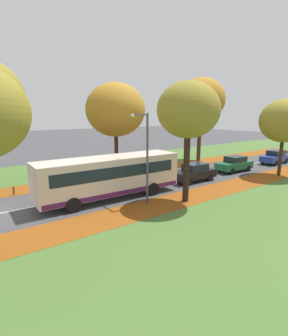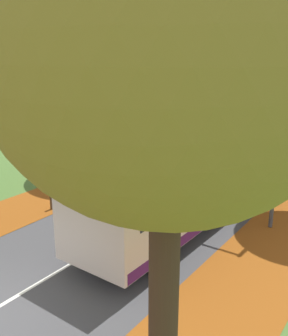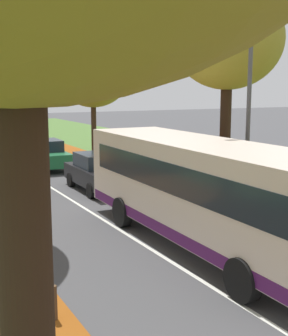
{
  "view_description": "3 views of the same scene",
  "coord_description": "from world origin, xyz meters",
  "px_view_note": "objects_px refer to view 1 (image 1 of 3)",
  "views": [
    {
      "loc": [
        17.35,
        -1.06,
        6.0
      ],
      "look_at": [
        0.44,
        11.3,
        1.6
      ],
      "focal_mm": 28.0,
      "sensor_mm": 36.0,
      "label": 1
    },
    {
      "loc": [
        7.73,
        -4.09,
        6.13
      ],
      "look_at": [
        -0.71,
        7.8,
        1.67
      ],
      "focal_mm": 42.0,
      "sensor_mm": 36.0,
      "label": 2
    },
    {
      "loc": [
        -6.04,
        -2.7,
        4.43
      ],
      "look_at": [
        0.54,
        9.59,
        2.04
      ],
      "focal_mm": 50.0,
      "sensor_mm": 36.0,
      "label": 3
    }
  ],
  "objects_px": {
    "tree_left_mid": "(201,100)",
    "car_blue_third_in_line": "(275,157)",
    "tree_right_mid": "(284,121)",
    "tree_left_near": "(115,110)",
    "bollard_third": "(59,183)",
    "streetlamp_right": "(144,148)",
    "bollard_second": "(14,191)",
    "tree_right_near": "(188,111)",
    "car_black_lead": "(194,172)",
    "car_green_following": "(234,164)",
    "bus": "(110,175)"
  },
  "relations": [
    {
      "from": "streetlamp_right",
      "to": "car_black_lead",
      "type": "bearing_deg",
      "value": 106.29
    },
    {
      "from": "tree_left_mid",
      "to": "bollard_third",
      "type": "distance_m",
      "value": 20.08
    },
    {
      "from": "tree_left_mid",
      "to": "bollard_third",
      "type": "height_order",
      "value": "tree_left_mid"
    },
    {
      "from": "car_blue_third_in_line",
      "to": "bollard_second",
      "type": "bearing_deg",
      "value": -100.29
    },
    {
      "from": "car_black_lead",
      "to": "car_blue_third_in_line",
      "type": "xyz_separation_m",
      "value": [
        -0.11,
        14.16,
        0.0
      ]
    },
    {
      "from": "tree_left_mid",
      "to": "car_black_lead",
      "type": "height_order",
      "value": "tree_left_mid"
    },
    {
      "from": "streetlamp_right",
      "to": "car_green_following",
      "type": "height_order",
      "value": "streetlamp_right"
    },
    {
      "from": "tree_right_near",
      "to": "streetlamp_right",
      "type": "height_order",
      "value": "tree_right_near"
    },
    {
      "from": "car_green_following",
      "to": "car_blue_third_in_line",
      "type": "bearing_deg",
      "value": 88.49
    },
    {
      "from": "tree_left_mid",
      "to": "car_blue_third_in_line",
      "type": "height_order",
      "value": "tree_left_mid"
    },
    {
      "from": "tree_right_mid",
      "to": "streetlamp_right",
      "type": "xyz_separation_m",
      "value": [
        -1.27,
        -15.47,
        -1.53
      ]
    },
    {
      "from": "streetlamp_right",
      "to": "bollard_second",
      "type": "bearing_deg",
      "value": -136.71
    },
    {
      "from": "tree_left_mid",
      "to": "tree_right_mid",
      "type": "height_order",
      "value": "tree_left_mid"
    },
    {
      "from": "streetlamp_right",
      "to": "tree_right_near",
      "type": "bearing_deg",
      "value": 61.12
    },
    {
      "from": "streetlamp_right",
      "to": "car_black_lead",
      "type": "height_order",
      "value": "streetlamp_right"
    },
    {
      "from": "bollard_third",
      "to": "car_black_lead",
      "type": "bearing_deg",
      "value": 63.42
    },
    {
      "from": "car_black_lead",
      "to": "car_green_following",
      "type": "height_order",
      "value": "same"
    },
    {
      "from": "bollard_second",
      "to": "car_blue_third_in_line",
      "type": "bearing_deg",
      "value": 79.71
    },
    {
      "from": "tree_left_mid",
      "to": "streetlamp_right",
      "type": "distance_m",
      "value": 18.11
    },
    {
      "from": "tree_left_mid",
      "to": "bollard_second",
      "type": "height_order",
      "value": "tree_left_mid"
    },
    {
      "from": "tree_right_near",
      "to": "car_black_lead",
      "type": "height_order",
      "value": "tree_right_near"
    },
    {
      "from": "tree_right_near",
      "to": "car_blue_third_in_line",
      "type": "distance_m",
      "value": 19.72
    },
    {
      "from": "tree_right_near",
      "to": "streetlamp_right",
      "type": "bearing_deg",
      "value": -118.88
    },
    {
      "from": "bollard_third",
      "to": "car_green_following",
      "type": "height_order",
      "value": "car_green_following"
    },
    {
      "from": "streetlamp_right",
      "to": "car_black_lead",
      "type": "distance_m",
      "value": 7.86
    },
    {
      "from": "streetlamp_right",
      "to": "car_blue_third_in_line",
      "type": "relative_size",
      "value": 1.41
    },
    {
      "from": "bollard_second",
      "to": "tree_right_near",
      "type": "bearing_deg",
      "value": 47.26
    },
    {
      "from": "tree_left_near",
      "to": "car_black_lead",
      "type": "bearing_deg",
      "value": 31.95
    },
    {
      "from": "car_black_lead",
      "to": "bus",
      "type": "bearing_deg",
      "value": -91.66
    },
    {
      "from": "bollard_second",
      "to": "bollard_third",
      "type": "height_order",
      "value": "bollard_third"
    },
    {
      "from": "bollard_second",
      "to": "bollard_third",
      "type": "xyz_separation_m",
      "value": [
        -0.02,
        3.4,
        0.04
      ]
    },
    {
      "from": "tree_left_near",
      "to": "bollard_third",
      "type": "xyz_separation_m",
      "value": [
        1.37,
        -6.32,
        -5.94
      ]
    },
    {
      "from": "tree_left_mid",
      "to": "tree_right_near",
      "type": "xyz_separation_m",
      "value": [
        10.4,
        -12.71,
        -1.43
      ]
    },
    {
      "from": "tree_left_mid",
      "to": "car_blue_third_in_line",
      "type": "distance_m",
      "value": 11.32
    },
    {
      "from": "tree_left_near",
      "to": "car_black_lead",
      "type": "height_order",
      "value": "tree_left_near"
    },
    {
      "from": "tree_left_near",
      "to": "tree_right_mid",
      "type": "bearing_deg",
      "value": 51.77
    },
    {
      "from": "tree_right_mid",
      "to": "bollard_third",
      "type": "bearing_deg",
      "value": -114.31
    },
    {
      "from": "tree_right_near",
      "to": "bollard_third",
      "type": "relative_size",
      "value": 11.53
    },
    {
      "from": "tree_left_near",
      "to": "bollard_third",
      "type": "height_order",
      "value": "tree_left_near"
    },
    {
      "from": "tree_right_near",
      "to": "bollard_second",
      "type": "relative_size",
      "value": 13.22
    },
    {
      "from": "tree_left_near",
      "to": "car_green_following",
      "type": "distance_m",
      "value": 13.38
    },
    {
      "from": "tree_left_near",
      "to": "tree_left_mid",
      "type": "relative_size",
      "value": 0.86
    },
    {
      "from": "tree_left_near",
      "to": "car_black_lead",
      "type": "relative_size",
      "value": 2.09
    },
    {
      "from": "tree_left_near",
      "to": "tree_right_near",
      "type": "bearing_deg",
      "value": -2.19
    },
    {
      "from": "tree_left_near",
      "to": "bollard_second",
      "type": "xyz_separation_m",
      "value": [
        1.4,
        -9.71,
        -5.98
      ]
    },
    {
      "from": "car_blue_third_in_line",
      "to": "tree_left_mid",
      "type": "bearing_deg",
      "value": -139.13
    },
    {
      "from": "bollard_second",
      "to": "car_blue_third_in_line",
      "type": "relative_size",
      "value": 0.14
    },
    {
      "from": "bus",
      "to": "tree_left_mid",
      "type": "bearing_deg",
      "value": 112.12
    },
    {
      "from": "bollard_third",
      "to": "bus",
      "type": "bearing_deg",
      "value": 22.82
    },
    {
      "from": "tree_left_near",
      "to": "tree_right_mid",
      "type": "xyz_separation_m",
      "value": [
        9.9,
        12.57,
        -1.02
      ]
    }
  ]
}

